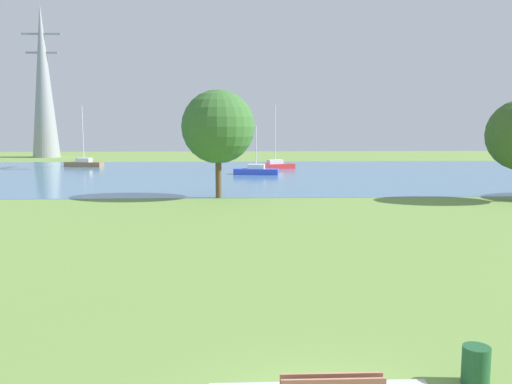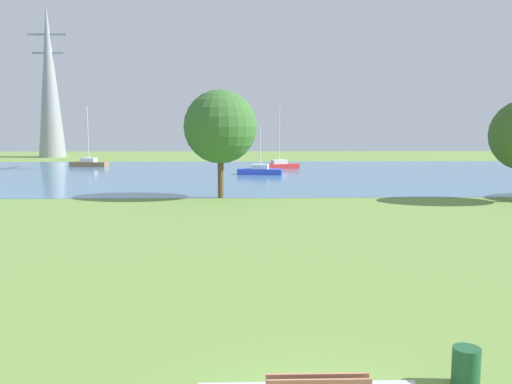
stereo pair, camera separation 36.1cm
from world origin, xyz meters
name	(u,v)px [view 1 (the left image)]	position (x,y,z in m)	size (l,w,h in m)	color
ground_plane	(263,217)	(0.00, 22.00, 0.00)	(160.00, 160.00, 0.00)	olive
litter_bin	(476,365)	(3.24, 1.53, 0.40)	(0.56, 0.56, 0.80)	#1E512D
water_surface	(249,174)	(0.00, 50.00, 0.01)	(140.00, 40.00, 0.02)	teal
sailboat_red	(275,165)	(3.35, 56.58, 0.47)	(5.03, 2.94, 7.79)	red
sailboat_blue	(256,170)	(0.72, 48.97, 0.44)	(4.99, 2.29, 5.21)	blue
sailboat_brown	(84,163)	(-21.04, 61.03, 0.47)	(4.99, 2.30, 7.79)	brown
tree_east_near	(218,127)	(-2.81, 30.28, 5.17)	(5.32, 5.32, 7.85)	brown
electricity_pylon	(43,81)	(-33.16, 82.61, 12.63)	(6.40, 4.40, 25.23)	gray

